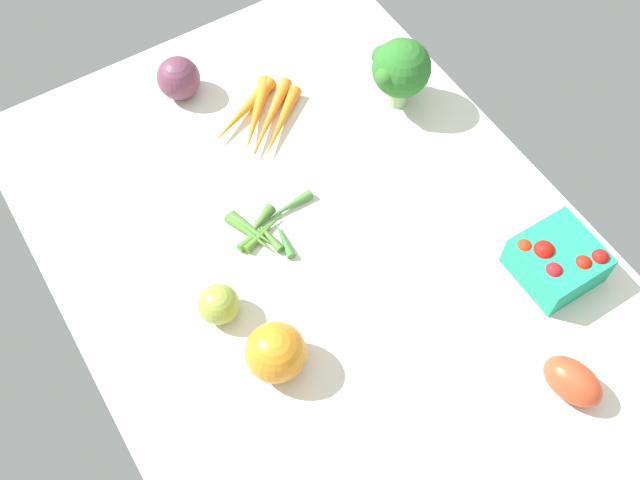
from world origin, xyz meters
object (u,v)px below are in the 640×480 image
at_px(roma_tomato, 573,381).
at_px(red_onion_near_basket, 179,78).
at_px(heirloom_tomato_green, 219,304).
at_px(okra_pile, 263,228).
at_px(heirloom_tomato_orange, 276,352).
at_px(carrot_bunch, 260,117).
at_px(broccoli_head, 400,68).
at_px(berry_basket, 557,260).

bearing_deg(roma_tomato, red_onion_near_basket, 0.11).
relative_size(heirloom_tomato_green, okra_pile, 0.41).
distance_m(okra_pile, red_onion_near_basket, 0.32).
relative_size(heirloom_tomato_orange, okra_pile, 0.57).
distance_m(carrot_bunch, okra_pile, 0.22).
height_order(carrot_bunch, heirloom_tomato_green, heirloom_tomato_green).
height_order(heirloom_tomato_orange, heirloom_tomato_green, heirloom_tomato_orange).
xyz_separation_m(carrot_bunch, roma_tomato, (0.64, 0.12, 0.02)).
bearing_deg(broccoli_head, heirloom_tomato_green, -66.27).
height_order(carrot_bunch, okra_pile, carrot_bunch).
height_order(heirloom_tomato_green, roma_tomato, heirloom_tomato_green).
relative_size(heirloom_tomato_green, roma_tomato, 0.70).
relative_size(carrot_bunch, broccoli_head, 1.44).
distance_m(red_onion_near_basket, broccoli_head, 0.38).
bearing_deg(broccoli_head, red_onion_near_basket, -124.88).
distance_m(heirloom_tomato_orange, heirloom_tomato_green, 0.12).
bearing_deg(broccoli_head, heirloom_tomato_orange, -53.64).
distance_m(okra_pile, berry_basket, 0.44).
xyz_separation_m(heirloom_tomato_orange, heirloom_tomato_green, (-0.11, -0.03, -0.01)).
relative_size(heirloom_tomato_orange, roma_tomato, 0.98).
relative_size(okra_pile, roma_tomato, 1.72).
bearing_deg(heirloom_tomato_green, roma_tomato, 44.68).
bearing_deg(roma_tomato, broccoli_head, -25.19).
bearing_deg(heirloom_tomato_green, broccoli_head, 113.73).
distance_m(heirloom_tomato_green, okra_pile, 0.15).
relative_size(carrot_bunch, red_onion_near_basket, 2.53).
xyz_separation_m(heirloom_tomato_green, red_onion_near_basket, (-0.41, 0.14, 0.01)).
height_order(okra_pile, red_onion_near_basket, red_onion_near_basket).
relative_size(berry_basket, roma_tomato, 1.31).
xyz_separation_m(heirloom_tomato_orange, broccoli_head, (-0.31, 0.42, 0.04)).
height_order(red_onion_near_basket, broccoli_head, broccoli_head).
height_order(berry_basket, roma_tomato, berry_basket).
xyz_separation_m(okra_pile, broccoli_head, (-0.11, 0.33, 0.07)).
bearing_deg(heirloom_tomato_orange, heirloom_tomato_green, -165.04).
relative_size(red_onion_near_basket, broccoli_head, 0.57).
distance_m(heirloom_tomato_green, roma_tomato, 0.50).
bearing_deg(heirloom_tomato_orange, roma_tomato, 52.84).
bearing_deg(heirloom_tomato_orange, carrot_bunch, 153.22).
bearing_deg(okra_pile, heirloom_tomato_orange, -24.75).
bearing_deg(broccoli_head, okra_pile, -71.68).
distance_m(okra_pile, broccoli_head, 0.35).
bearing_deg(roma_tomato, carrot_bunch, -4.18).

